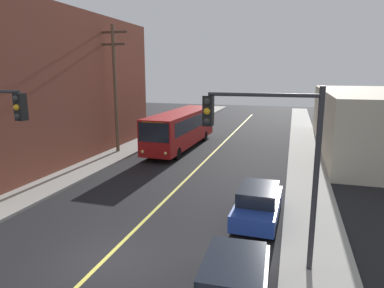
# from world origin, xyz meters

# --- Properties ---
(ground_plane) EXTENTS (120.00, 120.00, 0.00)m
(ground_plane) POSITION_xyz_m (0.00, 0.00, 0.00)
(ground_plane) COLOR black
(sidewalk_left) EXTENTS (2.50, 90.00, 0.15)m
(sidewalk_left) POSITION_xyz_m (-7.25, 10.00, 0.07)
(sidewalk_left) COLOR gray
(sidewalk_left) RESTS_ON ground
(sidewalk_right) EXTENTS (2.50, 90.00, 0.15)m
(sidewalk_right) POSITION_xyz_m (7.25, 10.00, 0.07)
(sidewalk_right) COLOR gray
(sidewalk_right) RESTS_ON ground
(lane_stripe_center) EXTENTS (0.16, 60.00, 0.01)m
(lane_stripe_center) POSITION_xyz_m (0.00, 15.00, 0.01)
(lane_stripe_center) COLOR #D8CC4C
(lane_stripe_center) RESTS_ON ground
(building_left_brick) EXTENTS (10.00, 21.80, 10.91)m
(building_left_brick) POSITION_xyz_m (-13.49, 12.29, 5.45)
(building_left_brick) COLOR brown
(building_left_brick) RESTS_ON ground
(city_bus) EXTENTS (2.82, 12.20, 3.20)m
(city_bus) POSITION_xyz_m (-3.13, 18.54, 1.82)
(city_bus) COLOR maroon
(city_bus) RESTS_ON ground
(parked_car_white) EXTENTS (1.96, 4.46, 1.62)m
(parked_car_white) POSITION_xyz_m (4.85, -1.40, 0.84)
(parked_car_white) COLOR silver
(parked_car_white) RESTS_ON ground
(parked_car_blue) EXTENTS (1.93, 4.45, 1.62)m
(parked_car_blue) POSITION_xyz_m (4.89, 4.88, 0.84)
(parked_car_blue) COLOR navy
(parked_car_blue) RESTS_ON ground
(utility_pole_mid) EXTENTS (2.40, 0.28, 10.02)m
(utility_pole_mid) POSITION_xyz_m (-7.59, 15.22, 5.66)
(utility_pole_mid) COLOR brown
(utility_pole_mid) RESTS_ON sidewalk_left
(traffic_signal_right_corner) EXTENTS (3.75, 0.48, 6.00)m
(traffic_signal_right_corner) POSITION_xyz_m (5.41, 1.27, 4.30)
(traffic_signal_right_corner) COLOR #2D2D33
(traffic_signal_right_corner) RESTS_ON sidewalk_right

